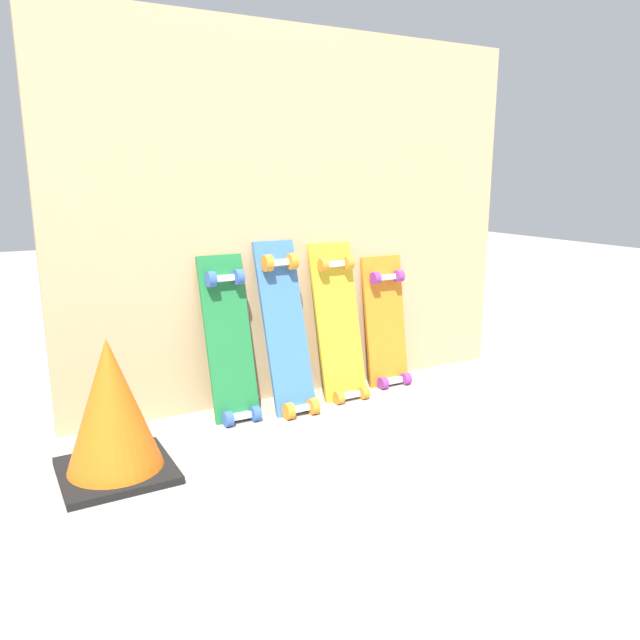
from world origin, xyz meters
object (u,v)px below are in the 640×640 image
at_px(skateboard_blue, 287,336).
at_px(skateboard_green, 230,347).
at_px(skateboard_orange, 386,329).
at_px(traffic_cone, 112,409).
at_px(skateboard_yellow, 339,330).

bearing_deg(skateboard_blue, skateboard_green, 173.29).
height_order(skateboard_blue, skateboard_orange, skateboard_blue).
bearing_deg(traffic_cone, skateboard_yellow, 16.03).
height_order(skateboard_green, skateboard_blue, skateboard_blue).
distance_m(skateboard_green, skateboard_orange, 0.73).
height_order(skateboard_blue, traffic_cone, skateboard_blue).
bearing_deg(skateboard_green, skateboard_blue, -6.71).
relative_size(skateboard_green, traffic_cone, 1.56).
bearing_deg(skateboard_orange, skateboard_yellow, -172.68).
bearing_deg(skateboard_green, traffic_cone, -150.47).
relative_size(skateboard_yellow, skateboard_orange, 1.12).
bearing_deg(skateboard_blue, skateboard_yellow, 5.97).
xyz_separation_m(skateboard_green, skateboard_yellow, (0.47, 0.00, 0.01)).
distance_m(skateboard_green, skateboard_yellow, 0.47).
distance_m(skateboard_blue, skateboard_yellow, 0.25).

